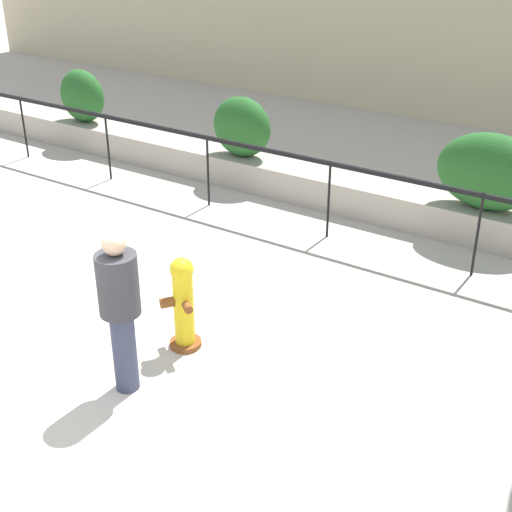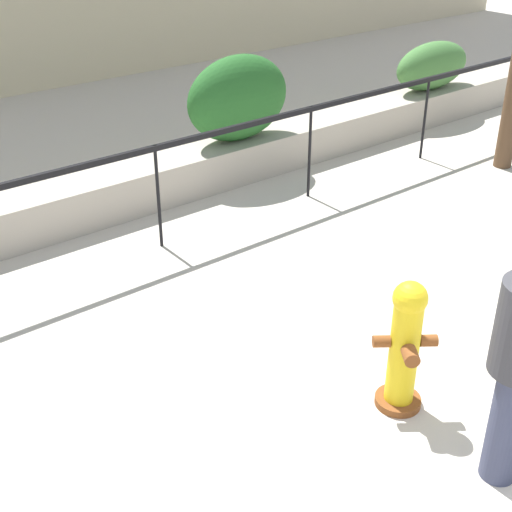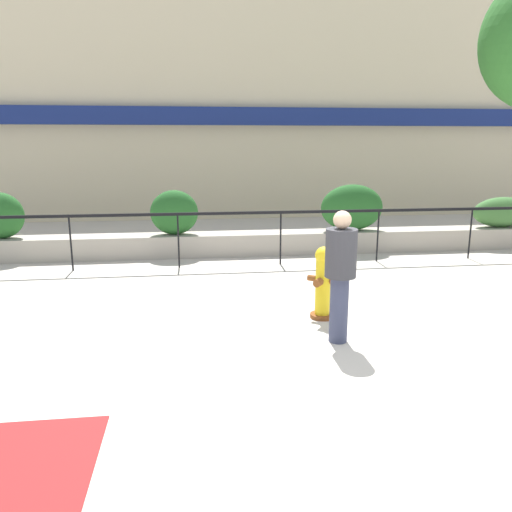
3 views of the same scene
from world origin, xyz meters
name	(u,v)px [view 1 (image 1 of 3)]	position (x,y,z in m)	size (l,w,h in m)	color
ground_plane	(81,421)	(0.00, 0.00, 0.00)	(120.00, 120.00, 0.00)	beige
planter_wall_low	(361,197)	(0.00, 6.00, 0.25)	(18.00, 0.70, 0.50)	#ADA393
fence_railing_segment	(330,171)	(0.00, 4.90, 1.02)	(15.00, 0.05, 1.15)	black
hedge_bush_0	(82,96)	(-5.98, 6.00, 1.00)	(1.01, 0.59, 1.00)	#235B23
hedge_bush_1	(242,127)	(-2.25, 6.00, 1.00)	(1.07, 0.63, 1.00)	#235B23
hedge_bush_2	(490,172)	(1.90, 6.00, 1.04)	(1.49, 0.70, 1.09)	#235B23
fire_hydrant	(183,303)	(0.04, 1.55, 0.55)	(0.49, 0.49, 1.08)	brown
pedestrian	(120,303)	(0.01, 0.64, 0.99)	(0.54, 0.54, 1.73)	#383D56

